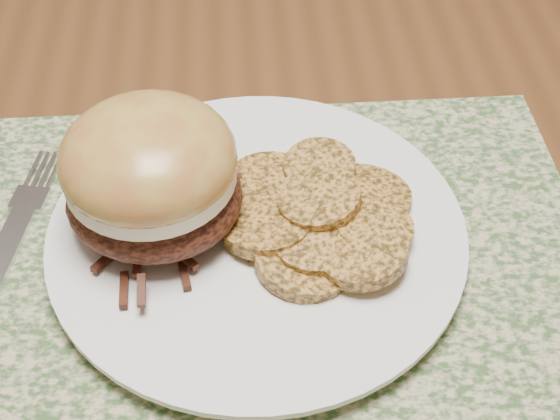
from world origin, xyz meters
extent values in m
cube|color=#573319|center=(0.00, 0.00, 0.73)|extent=(1.50, 0.90, 0.04)
cylinder|color=#573319|center=(0.69, 0.39, 0.35)|extent=(0.06, 0.06, 0.71)
cube|color=#3A5A2E|center=(0.19, -0.23, 0.75)|extent=(0.45, 0.33, 0.00)
cylinder|color=white|center=(0.19, -0.21, 0.76)|extent=(0.26, 0.26, 0.02)
ellipsoid|color=black|center=(0.12, -0.20, 0.79)|extent=(0.14, 0.14, 0.05)
cylinder|color=beige|center=(0.12, -0.20, 0.82)|extent=(0.14, 0.14, 0.01)
ellipsoid|color=#A98337|center=(0.12, -0.20, 0.83)|extent=(0.14, 0.14, 0.06)
cylinder|color=#BD8337|center=(0.20, -0.18, 0.77)|extent=(0.07, 0.07, 0.01)
cylinder|color=#BD8337|center=(0.23, -0.17, 0.78)|extent=(0.07, 0.07, 0.02)
cylinder|color=#BD8337|center=(0.26, -0.19, 0.77)|extent=(0.09, 0.09, 0.02)
cylinder|color=#BD8337|center=(0.19, -0.22, 0.78)|extent=(0.08, 0.08, 0.02)
cylinder|color=#BD8337|center=(0.23, -0.21, 0.79)|extent=(0.08, 0.08, 0.02)
cylinder|color=#BD8337|center=(0.26, -0.23, 0.78)|extent=(0.06, 0.06, 0.01)
cylinder|color=#BD8337|center=(0.22, -0.25, 0.77)|extent=(0.07, 0.07, 0.02)
cylinder|color=#BD8337|center=(0.25, -0.25, 0.78)|extent=(0.08, 0.08, 0.02)
cylinder|color=#BD8337|center=(0.22, -0.24, 0.78)|extent=(0.06, 0.06, 0.01)
cube|color=silver|center=(0.03, -0.16, 0.76)|extent=(0.03, 0.03, 0.00)
camera|label=1|loc=(0.18, -0.56, 1.15)|focal=50.00mm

